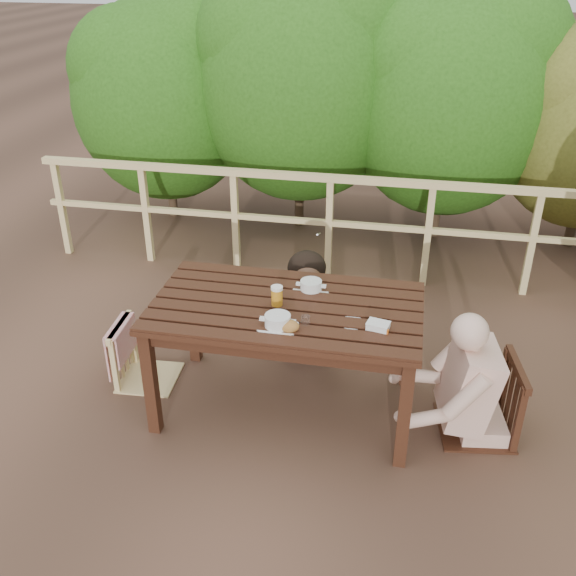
% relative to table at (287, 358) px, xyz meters
% --- Properties ---
extents(ground, '(60.00, 60.00, 0.00)m').
position_rel_table_xyz_m(ground, '(0.00, 0.00, -0.40)').
color(ground, brown).
rests_on(ground, ground).
extents(table, '(1.72, 0.97, 0.79)m').
position_rel_table_xyz_m(table, '(0.00, 0.00, 0.00)').
color(table, black).
rests_on(table, ground).
extents(chair_left, '(0.45, 0.45, 0.85)m').
position_rel_table_xyz_m(chair_left, '(-1.05, 0.11, 0.03)').
color(chair_left, '#D6BA79').
rests_on(chair_left, ground).
extents(chair_far, '(0.53, 0.53, 0.89)m').
position_rel_table_xyz_m(chair_far, '(-0.02, 0.85, 0.05)').
color(chair_far, black).
rests_on(chair_far, ground).
extents(chair_right, '(0.55, 0.55, 0.97)m').
position_rel_table_xyz_m(chair_right, '(1.26, 0.00, 0.09)').
color(chair_right, black).
rests_on(chair_right, ground).
extents(woman, '(0.64, 0.73, 1.29)m').
position_rel_table_xyz_m(woman, '(-0.02, 0.87, 0.25)').
color(woman, black).
rests_on(woman, ground).
extents(diner_right, '(0.78, 0.67, 1.43)m').
position_rel_table_xyz_m(diner_right, '(1.29, 0.00, 0.32)').
color(diner_right, '#DFAC98').
rests_on(diner_right, ground).
extents(railing, '(5.60, 0.10, 1.01)m').
position_rel_table_xyz_m(railing, '(0.00, 2.00, 0.11)').
color(railing, '#D6BA79').
rests_on(railing, ground).
extents(hedge_row, '(6.60, 1.60, 3.80)m').
position_rel_table_xyz_m(hedge_row, '(0.40, 3.20, 1.50)').
color(hedge_row, '#235013').
rests_on(hedge_row, ground).
extents(soup_near, '(0.26, 0.26, 0.09)m').
position_rel_table_xyz_m(soup_near, '(-0.00, -0.26, 0.44)').
color(soup_near, white).
rests_on(soup_near, table).
extents(soup_far, '(0.24, 0.24, 0.08)m').
position_rel_table_xyz_m(soup_far, '(0.12, 0.22, 0.44)').
color(soup_far, white).
rests_on(soup_far, table).
extents(bread_roll, '(0.13, 0.10, 0.07)m').
position_rel_table_xyz_m(bread_roll, '(0.07, -0.29, 0.43)').
color(bread_roll, '#A1683A').
rests_on(bread_roll, table).
extents(beer_glass, '(0.08, 0.08, 0.15)m').
position_rel_table_xyz_m(beer_glass, '(-0.06, -0.02, 0.47)').
color(beer_glass, orange).
rests_on(beer_glass, table).
extents(tumbler, '(0.06, 0.06, 0.07)m').
position_rel_table_xyz_m(tumbler, '(0.16, -0.21, 0.43)').
color(tumbler, silver).
rests_on(tumbler, table).
extents(butter_tub, '(0.15, 0.12, 0.06)m').
position_rel_table_xyz_m(butter_tub, '(0.59, -0.18, 0.43)').
color(butter_tub, white).
rests_on(butter_tub, table).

